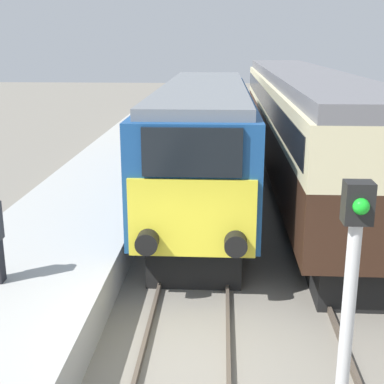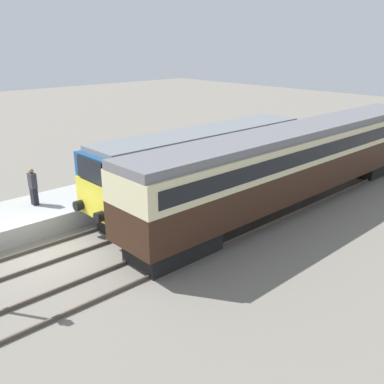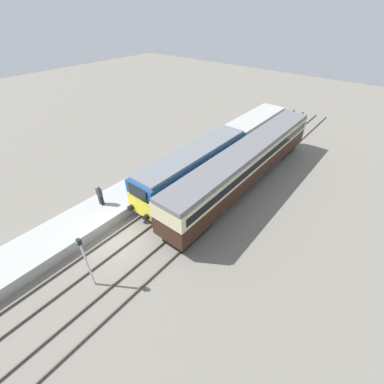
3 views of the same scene
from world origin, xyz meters
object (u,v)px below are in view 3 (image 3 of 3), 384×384
signal_post (86,259)px  locomotive (194,167)px  passenger_carriage (247,161)px  person_on_platform (100,195)px

signal_post → locomotive: bearing=98.2°
signal_post → passenger_carriage: bearing=83.6°
locomotive → passenger_carriage: 4.79m
passenger_carriage → locomotive: bearing=-135.3°
locomotive → passenger_carriage: bearing=44.7°
passenger_carriage → signal_post: 15.32m
person_on_platform → signal_post: 6.92m
locomotive → passenger_carriage: passenger_carriage is taller
passenger_carriage → person_on_platform: size_ratio=12.06×
passenger_carriage → signal_post: bearing=-96.4°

